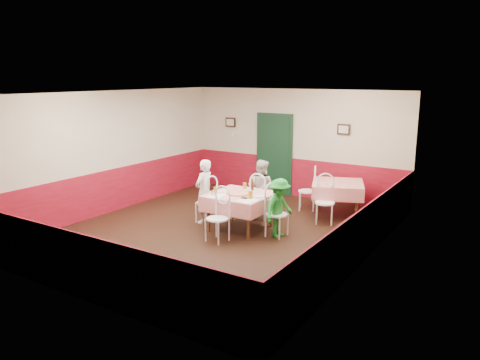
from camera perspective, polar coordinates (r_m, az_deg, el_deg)
The scene contains 39 objects.
floor at distance 9.67m, azimuth -2.49°, elevation -6.30°, with size 7.00×7.00×0.00m, color black.
ceiling at distance 9.15m, azimuth -2.66°, elevation 10.53°, with size 7.00×7.00×0.00m, color white.
back_wall at distance 12.30m, azimuth 6.80°, elevation 4.45°, with size 6.00×0.10×2.80m, color beige.
front_wall at distance 6.81m, azimuth -19.66°, elevation -2.89°, with size 6.00×0.10×2.80m, color beige.
left_wall at distance 11.27m, azimuth -15.22°, elevation 3.34°, with size 0.10×7.00×2.80m, color beige.
right_wall at distance 8.01m, azimuth 15.33°, elevation -0.33°, with size 0.10×7.00×2.80m, color beige.
wainscot_back at distance 12.45m, azimuth 6.66°, elevation 0.34°, with size 6.00×0.03×1.00m, color maroon.
wainscot_front at distance 7.10m, azimuth -19.02°, elevation -9.88°, with size 6.00×0.03×1.00m, color maroon.
wainscot_left at distance 11.43m, azimuth -14.91°, elevation -1.12°, with size 0.03×7.00×1.00m, color maroon.
wainscot_right at distance 8.26m, azimuth 14.86°, elevation -6.41°, with size 0.03×7.00×1.00m, color maroon.
door at distance 12.58m, azimuth 4.19°, elevation 3.07°, with size 0.96×0.06×2.10m, color black.
picture_left at distance 13.18m, azimuth -1.16°, elevation 7.05°, with size 0.32×0.03×0.26m, color black.
picture_right at distance 11.70m, azimuth 12.53°, elevation 6.04°, with size 0.32×0.03×0.26m, color black.
thermostat at distance 13.17m, azimuth -0.79°, elevation 5.52°, with size 0.10×0.03×0.10m, color white.
main_table at distance 9.70m, azimuth 0.00°, elevation -3.89°, with size 1.22×1.22×0.77m, color red.
second_table at distance 10.94m, azimuth 11.76°, elevation -2.24°, with size 1.12×1.12×0.77m, color red.
chair_left at distance 10.12m, azimuth -4.13°, elevation -2.77°, with size 0.42×0.42×0.90m, color white, non-canonical shape.
chair_right at distance 9.29m, azimuth 4.51°, elevation -4.21°, with size 0.42×0.42×0.90m, color white, non-canonical shape.
chair_far at distance 10.39m, azimuth 2.42°, elevation -2.35°, with size 0.42×0.42×0.90m, color white, non-canonical shape.
chair_near at distance 8.99m, azimuth -2.80°, elevation -4.76°, with size 0.42×0.42×0.90m, color white, non-canonical shape.
chair_second_a at distance 11.20m, azimuth 8.19°, elevation -1.36°, with size 0.42×0.42×0.90m, color white, non-canonical shape.
chair_second_b at distance 10.24m, azimuth 10.29°, elevation -2.76°, with size 0.42×0.42×0.90m, color white, non-canonical shape.
pizza at distance 9.58m, azimuth -0.13°, elevation -1.62°, with size 0.49×0.49×0.03m, color #B74723.
plate_left at distance 9.80m, azimuth -2.18°, elevation -1.35°, with size 0.25×0.25×0.01m, color white.
plate_right at distance 9.39m, azimuth 2.29°, elevation -1.97°, with size 0.25×0.25×0.01m, color white.
plate_far at distance 9.95m, azimuth 1.19°, elevation -1.13°, with size 0.25×0.25×0.01m, color white.
glass_a at distance 9.59m, azimuth -3.01°, elevation -1.28°, with size 0.08×0.08×0.14m, color #BF7219.
glass_b at distance 9.20m, azimuth 1.28°, elevation -1.82°, with size 0.08×0.08×0.16m, color #BF7219.
glass_c at distance 9.97m, azimuth 0.58°, elevation -0.72°, with size 0.08×0.08×0.14m, color #BF7219.
beer_bottle at distance 9.85m, azimuth 1.51°, elevation -0.65°, with size 0.06×0.06×0.22m, color #381C0A.
shaker_a at distance 9.45m, azimuth -3.35°, elevation -1.65°, with size 0.04×0.04×0.09m, color silver.
shaker_b at distance 9.40m, azimuth -3.14°, elevation -1.73°, with size 0.04×0.04×0.09m, color silver.
shaker_c at distance 9.53m, azimuth -3.44°, elevation -1.54°, with size 0.04×0.04×0.09m, color #B23319.
menu_left at distance 9.45m, azimuth -2.94°, elevation -1.92°, with size 0.30×0.40×0.00m, color white.
menu_right at distance 9.10m, azimuth 0.93°, elevation -2.48°, with size 0.30×0.40×0.00m, color white.
wallet at distance 9.23m, azimuth 0.55°, elevation -2.21°, with size 0.11×0.09×0.02m, color black.
diner_left at distance 10.09m, azimuth -4.39°, elevation -1.39°, with size 0.51×0.33×1.39m, color gray.
diner_far at distance 10.38m, azimuth 2.56°, elevation -1.14°, with size 0.65×0.50×1.33m, color gray.
diner_right at distance 9.23m, azimuth 4.81°, elevation -3.42°, with size 0.76×0.44×1.18m, color gray.
Camera 1 is at (5.23, -7.50, 3.14)m, focal length 35.00 mm.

